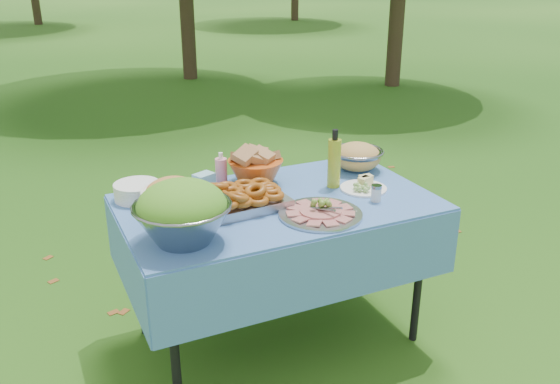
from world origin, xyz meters
The scene contains 14 objects.
ground centered at (0.00, 0.00, 0.00)m, with size 80.00×80.00×0.00m, color #0B3509.
picnic_table centered at (0.00, 0.00, 0.38)m, with size 1.46×0.86×0.76m, color #82C8FA.
salad_bowl centered at (-0.52, -0.22, 0.89)m, with size 0.40×0.40×0.26m, color gray, non-canonical shape.
pasta_bowl_white centered at (-0.48, 0.10, 0.84)m, with size 0.28×0.28×0.16m, color white, non-canonical shape.
plate_stack centered at (-0.60, 0.31, 0.80)m, with size 0.22×0.22×0.08m, color white.
wipes_box centered at (-0.27, 0.28, 0.80)m, with size 0.10×0.07×0.09m, color #93D5E1.
sanitizer_bottle centered at (-0.17, 0.32, 0.85)m, with size 0.06×0.06×0.17m, color pink.
bread_bowl centered at (0.00, 0.27, 0.85)m, with size 0.28×0.28×0.19m, color #C65217, non-canonical shape.
pasta_bowl_steel centered at (0.58, 0.23, 0.83)m, with size 0.28×0.28×0.15m, color gray, non-canonical shape.
fried_tray centered at (-0.17, 0.00, 0.81)m, with size 0.39×0.27×0.09m, color #A4A3A8.
charcuterie_platter centered at (0.10, -0.23, 0.80)m, with size 0.38×0.38×0.09m, color #A5A7AC.
oil_bottle centered at (0.33, 0.05, 0.91)m, with size 0.07×0.07×0.30m, color #9DAF26.
cheese_plate centered at (0.45, -0.04, 0.79)m, with size 0.23×0.23×0.06m, color white.
shaker centered at (0.42, -0.19, 0.80)m, with size 0.05×0.05×0.08m, color silver.
Camera 1 is at (-1.08, -2.35, 1.85)m, focal length 38.00 mm.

